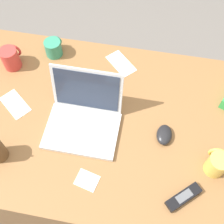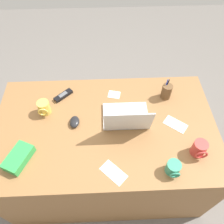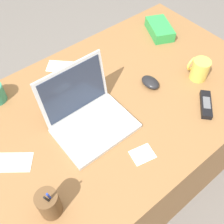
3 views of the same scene
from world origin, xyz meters
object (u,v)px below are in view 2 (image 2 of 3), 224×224
object	(u,v)px
coffee_mug_white	(173,168)
computer_mouse	(74,122)
coffee_mug_spare	(44,108)
snack_bag	(19,158)
coffee_mug_tall	(199,149)
laptop	(126,118)
pen_holder	(166,91)
cordless_phone	(63,95)

from	to	relation	value
coffee_mug_white	computer_mouse	bearing A→B (deg)	-31.81
coffee_mug_spare	snack_bag	bearing A→B (deg)	73.25
coffee_mug_tall	coffee_mug_spare	world-z (taller)	coffee_mug_tall
laptop	pen_holder	bearing A→B (deg)	-145.25
coffee_mug_spare	pen_holder	bearing A→B (deg)	-173.00
computer_mouse	snack_bag	distance (m)	0.42
coffee_mug_tall	cordless_phone	bearing A→B (deg)	-30.04
laptop	computer_mouse	world-z (taller)	laptop
computer_mouse	cordless_phone	xyz separation A→B (m)	(0.10, -0.25, -0.01)
coffee_mug_white	snack_bag	world-z (taller)	coffee_mug_white
coffee_mug_tall	cordless_phone	world-z (taller)	coffee_mug_tall
cordless_phone	computer_mouse	bearing A→B (deg)	111.63
computer_mouse	snack_bag	bearing A→B (deg)	39.88
computer_mouse	snack_bag	world-z (taller)	snack_bag
laptop	snack_bag	bearing A→B (deg)	20.70
laptop	snack_bag	xyz separation A→B (m)	(0.68, 0.26, -0.02)
coffee_mug_white	cordless_phone	bearing A→B (deg)	-41.66
computer_mouse	snack_bag	size ratio (longest dim) A/B	0.50
computer_mouse	coffee_mug_white	distance (m)	0.71
coffee_mug_tall	coffee_mug_spare	distance (m)	1.07
pen_holder	laptop	bearing A→B (deg)	34.75
coffee_mug_tall	snack_bag	world-z (taller)	coffee_mug_tall
laptop	pen_holder	xyz separation A→B (m)	(-0.32, -0.22, 0.01)
cordless_phone	snack_bag	xyz separation A→B (m)	(0.23, 0.51, 0.02)
snack_bag	coffee_mug_spare	bearing A→B (deg)	-106.75
pen_holder	snack_bag	xyz separation A→B (m)	(1.00, 0.48, -0.03)
snack_bag	laptop	bearing A→B (deg)	-159.30
laptop	snack_bag	distance (m)	0.73
computer_mouse	coffee_mug_white	size ratio (longest dim) A/B	1.01
laptop	coffee_mug_spare	distance (m)	0.58
cordless_phone	snack_bag	size ratio (longest dim) A/B	0.73
laptop	coffee_mug_tall	distance (m)	0.50
laptop	coffee_mug_spare	xyz separation A→B (m)	(0.57, -0.11, 0.00)
coffee_mug_tall	snack_bag	bearing A→B (deg)	0.01
coffee_mug_white	coffee_mug_tall	size ratio (longest dim) A/B	0.88
laptop	computer_mouse	bearing A→B (deg)	-0.47
laptop	computer_mouse	size ratio (longest dim) A/B	3.25
laptop	coffee_mug_white	size ratio (longest dim) A/B	3.29
coffee_mug_spare	snack_bag	world-z (taller)	coffee_mug_spare
computer_mouse	cordless_phone	bearing A→B (deg)	-67.22
coffee_mug_spare	snack_bag	distance (m)	0.39
pen_holder	cordless_phone	bearing A→B (deg)	-2.70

